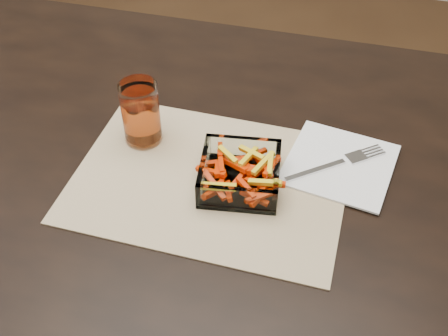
{
  "coord_description": "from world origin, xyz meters",
  "views": [
    {
      "loc": [
        0.28,
        -0.69,
        1.42
      ],
      "look_at": [
        0.12,
        -0.05,
        0.78
      ],
      "focal_mm": 45.0,
      "sensor_mm": 36.0,
      "label": 1
    }
  ],
  "objects_px": {
    "glass_bowl": "(240,175)",
    "fork": "(339,163)",
    "dining_table": "(171,185)",
    "tumbler": "(141,115)"
  },
  "relations": [
    {
      "from": "glass_bowl",
      "to": "fork",
      "type": "distance_m",
      "value": 0.18
    },
    {
      "from": "dining_table",
      "to": "fork",
      "type": "xyz_separation_m",
      "value": [
        0.3,
        0.04,
        0.1
      ]
    },
    {
      "from": "dining_table",
      "to": "glass_bowl",
      "type": "relative_size",
      "value": 11.11
    },
    {
      "from": "fork",
      "to": "dining_table",
      "type": "bearing_deg",
      "value": -121.8
    },
    {
      "from": "dining_table",
      "to": "fork",
      "type": "relative_size",
      "value": 9.95
    },
    {
      "from": "glass_bowl",
      "to": "tumbler",
      "type": "height_order",
      "value": "tumbler"
    },
    {
      "from": "glass_bowl",
      "to": "dining_table",
      "type": "bearing_deg",
      "value": 160.23
    },
    {
      "from": "tumbler",
      "to": "glass_bowl",
      "type": "bearing_deg",
      "value": -19.08
    },
    {
      "from": "glass_bowl",
      "to": "fork",
      "type": "bearing_deg",
      "value": 29.5
    },
    {
      "from": "dining_table",
      "to": "glass_bowl",
      "type": "distance_m",
      "value": 0.19
    }
  ]
}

